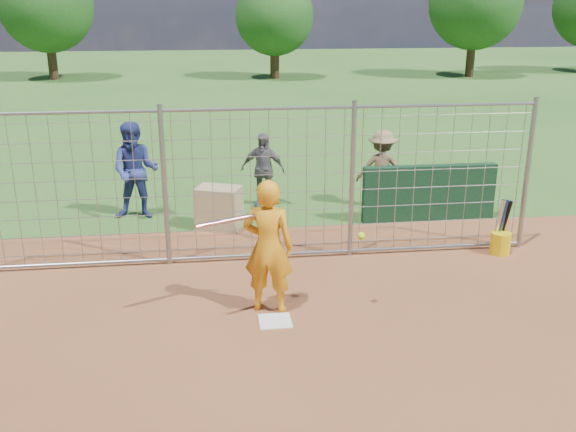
{
  "coord_description": "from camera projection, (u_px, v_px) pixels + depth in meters",
  "views": [
    {
      "loc": [
        -0.79,
        -7.83,
        4.08
      ],
      "look_at": [
        0.3,
        0.8,
        1.15
      ],
      "focal_mm": 40.0,
      "sensor_mm": 36.0,
      "label": 1
    }
  ],
  "objects": [
    {
      "name": "equipment_in_play",
      "position": [
        260.0,
        225.0,
        8.29
      ],
      "size": [
        2.24,
        0.43,
        0.38
      ],
      "color": "silver",
      "rests_on": "ground"
    },
    {
      "name": "bystander_a",
      "position": [
        136.0,
        171.0,
        12.4
      ],
      "size": [
        1.0,
        0.83,
        1.9
      ],
      "primitive_type": "imported",
      "rotation": [
        0.0,
        0.0,
        -0.12
      ],
      "color": "navy",
      "rests_on": "ground"
    },
    {
      "name": "batter",
      "position": [
        268.0,
        247.0,
        8.61
      ],
      "size": [
        0.78,
        0.63,
        1.87
      ],
      "primitive_type": "imported",
      "rotation": [
        0.0,
        0.0,
        2.85
      ],
      "color": "orange",
      "rests_on": "ground"
    },
    {
      "name": "ground",
      "position": [
        274.0,
        315.0,
        8.76
      ],
      "size": [
        100.0,
        100.0,
        0.0
      ],
      "primitive_type": "plane",
      "color": "#2D591E",
      "rests_on": "ground"
    },
    {
      "name": "dugout_wall",
      "position": [
        429.0,
        193.0,
        12.37
      ],
      "size": [
        2.6,
        0.2,
        1.1
      ],
      "primitive_type": "cube",
      "color": "#11381E",
      "rests_on": "ground"
    },
    {
      "name": "bucket_with_bats",
      "position": [
        501.0,
        240.0,
        10.81
      ],
      "size": [
        0.34,
        0.39,
        0.97
      ],
      "color": "yellow",
      "rests_on": "ground"
    },
    {
      "name": "backstop_fence",
      "position": [
        260.0,
        187.0,
        10.24
      ],
      "size": [
        9.08,
        0.08,
        2.6
      ],
      "color": "gray",
      "rests_on": "ground"
    },
    {
      "name": "bystander_b",
      "position": [
        263.0,
        170.0,
        13.18
      ],
      "size": [
        0.98,
        0.64,
        1.56
      ],
      "primitive_type": "imported",
      "rotation": [
        0.0,
        0.0,
        -0.31
      ],
      "color": "#5B5B60",
      "rests_on": "ground"
    },
    {
      "name": "bystander_c",
      "position": [
        382.0,
        169.0,
        13.15
      ],
      "size": [
        1.15,
        0.84,
        1.6
      ],
      "primitive_type": "imported",
      "rotation": [
        0.0,
        0.0,
        2.89
      ],
      "color": "olive",
      "rests_on": "ground"
    },
    {
      "name": "tree_line",
      "position": [
        277.0,
        8.0,
        34.4
      ],
      "size": [
        44.66,
        6.72,
        6.48
      ],
      "color": "#3F2B19",
      "rests_on": "ground"
    },
    {
      "name": "equipment_bin",
      "position": [
        219.0,
        208.0,
        11.98
      ],
      "size": [
        0.94,
        0.8,
        0.8
      ],
      "primitive_type": "cube",
      "rotation": [
        0.0,
        0.0,
        -0.36
      ],
      "color": "tan",
      "rests_on": "ground"
    },
    {
      "name": "home_plate",
      "position": [
        275.0,
        321.0,
        8.57
      ],
      "size": [
        0.43,
        0.43,
        0.02
      ],
      "primitive_type": "cube",
      "color": "silver",
      "rests_on": "ground"
    }
  ]
}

